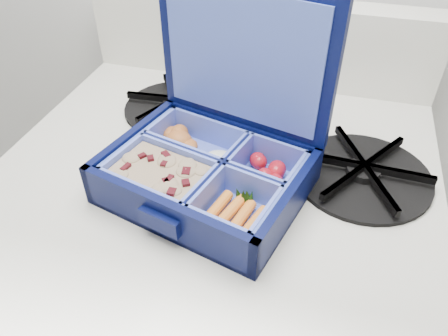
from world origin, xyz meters
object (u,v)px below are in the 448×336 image
(fork, at_px, (278,133))
(bento_box, at_px, (206,175))
(burner_grate, at_px, (364,170))
(stove, at_px, (219,334))

(fork, bearing_deg, bento_box, -89.50)
(bento_box, bearing_deg, burner_grate, 38.10)
(bento_box, relative_size, fork, 1.31)
(bento_box, xyz_separation_m, fork, (0.07, 0.16, -0.03))
(burner_grate, relative_size, fork, 1.02)
(stove, bearing_deg, burner_grate, 7.70)
(stove, distance_m, bento_box, 0.51)
(burner_grate, bearing_deg, stove, -172.30)
(stove, distance_m, fork, 0.50)
(stove, bearing_deg, fork, 53.54)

